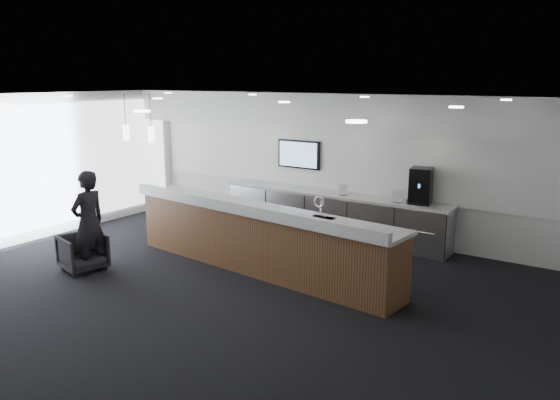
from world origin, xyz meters
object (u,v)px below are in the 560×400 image
Objects in this scene: coffee_machine at (421,186)px; armchair at (83,252)px; service_counter at (259,238)px; lounge_guest at (89,222)px.

armchair is at bearing -146.02° from coffee_machine.
service_counter is 3.10× the size of lounge_guest.
armchair is (-4.46, -4.30, -0.97)m from coffee_machine.
service_counter is 3.29m from coffee_machine.
coffee_machine reaches higher than service_counter.
armchair is (-2.54, -1.72, -0.25)m from service_counter.
armchair is 0.60m from lounge_guest.
armchair is at bearing -140.12° from service_counter.
coffee_machine is at bearing 58.90° from service_counter.
coffee_machine is 0.97× the size of armchair.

